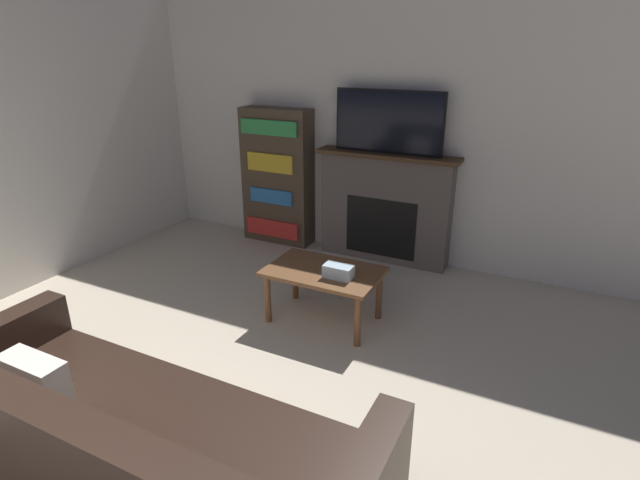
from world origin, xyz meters
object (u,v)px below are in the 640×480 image
couch (130,457)px  bookshelf (277,177)px  fireplace (385,207)px  coffee_table (324,277)px  tv (389,122)px

couch → bookshelf: (-1.19, 3.32, 0.46)m
fireplace → coffee_table: size_ratio=1.59×
fireplace → coffee_table: 1.40m
couch → bookshelf: size_ratio=1.62×
tv → bookshelf: 1.41m
fireplace → coffee_table: bearing=-89.9°
couch → coffee_table: size_ratio=2.67×
bookshelf → tv: bearing=0.1°
coffee_table → bookshelf: bookshelf is taller
tv → couch: size_ratio=0.45×
fireplace → coffee_table: fireplace is taller
coffee_table → bookshelf: bearing=132.2°
fireplace → tv: size_ratio=1.33×
tv → coffee_table: 1.71m
fireplace → couch: 3.36m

